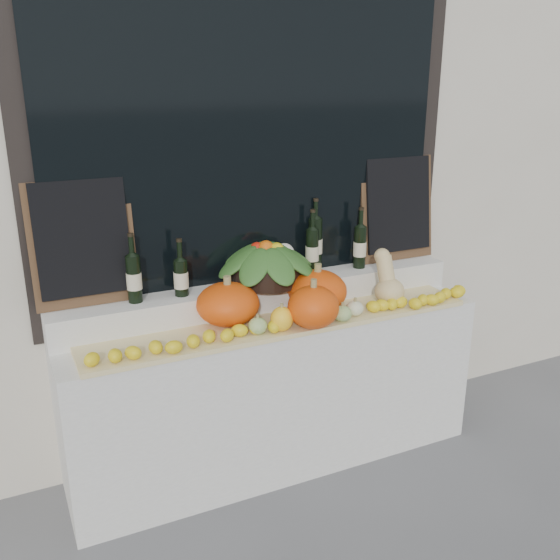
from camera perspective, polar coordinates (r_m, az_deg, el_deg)
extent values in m
cube|color=beige|center=(3.78, -5.51, 20.15)|extent=(7.00, 0.90, 4.50)
cube|color=black|center=(3.37, -2.62, 14.43)|extent=(2.40, 0.04, 2.10)
cube|color=black|center=(3.34, -2.41, 14.40)|extent=(2.20, 0.02, 2.00)
cube|color=silver|center=(3.55, -0.52, -10.08)|extent=(2.30, 0.55, 0.88)
cube|color=silver|center=(3.46, -1.59, -1.42)|extent=(2.30, 0.25, 0.16)
cube|color=tan|center=(3.25, 0.38, -4.05)|extent=(2.10, 0.32, 0.02)
ellipsoid|color=#E14C0B|center=(3.19, -4.79, -2.21)|extent=(0.39, 0.39, 0.22)
ellipsoid|color=#E14C0B|center=(3.36, 3.44, -1.01)|extent=(0.35, 0.35, 0.23)
ellipsoid|color=#E14C0B|center=(3.15, 3.06, -2.49)|extent=(0.34, 0.34, 0.22)
ellipsoid|color=#D5B87D|center=(3.52, 9.99, -1.03)|extent=(0.17, 0.17, 0.15)
cylinder|color=#D5B87D|center=(3.52, 9.63, 0.90)|extent=(0.09, 0.14, 0.18)
sphere|color=#D5B87D|center=(3.53, 9.32, 2.16)|extent=(0.09, 0.09, 0.09)
ellipsoid|color=#337222|center=(3.26, 5.73, -3.07)|extent=(0.10, 0.10, 0.08)
cylinder|color=olive|center=(3.24, 5.76, -2.20)|extent=(0.02, 0.02, 0.02)
ellipsoid|color=#337222|center=(3.09, -2.05, -4.20)|extent=(0.10, 0.10, 0.09)
cylinder|color=olive|center=(3.07, -2.07, -3.27)|extent=(0.02, 0.02, 0.02)
ellipsoid|color=beige|center=(3.18, 3.11, -3.63)|extent=(0.10, 0.10, 0.08)
cylinder|color=olive|center=(3.16, 3.13, -2.80)|extent=(0.02, 0.02, 0.02)
ellipsoid|color=yellow|center=(3.12, 0.16, -3.57)|extent=(0.12, 0.12, 0.13)
cylinder|color=olive|center=(3.09, 0.17, -2.30)|extent=(0.02, 0.02, 0.02)
ellipsoid|color=beige|center=(3.34, 6.86, -2.59)|extent=(0.09, 0.09, 0.08)
cylinder|color=olive|center=(3.32, 6.90, -1.76)|extent=(0.02, 0.02, 0.02)
cylinder|color=black|center=(3.41, -1.27, 0.73)|extent=(0.39, 0.39, 0.12)
cylinder|color=black|center=(3.19, -13.20, 0.09)|extent=(0.07, 0.07, 0.24)
cylinder|color=black|center=(3.14, -13.43, 3.05)|extent=(0.03, 0.03, 0.10)
cylinder|color=beige|center=(3.19, -13.19, -0.08)|extent=(0.08, 0.08, 0.08)
cylinder|color=black|center=(3.12, -13.51, 4.03)|extent=(0.03, 0.03, 0.02)
cylinder|color=black|center=(3.24, -9.04, 0.19)|extent=(0.07, 0.07, 0.19)
cylinder|color=black|center=(3.20, -9.17, 2.64)|extent=(0.03, 0.03, 0.10)
cylinder|color=beige|center=(3.24, -9.03, 0.02)|extent=(0.08, 0.08, 0.08)
cylinder|color=black|center=(3.18, -9.22, 3.61)|extent=(0.03, 0.03, 0.02)
cylinder|color=black|center=(3.60, 3.22, 3.28)|extent=(0.08, 0.08, 0.31)
cylinder|color=black|center=(3.55, 3.28, 6.45)|extent=(0.03, 0.03, 0.10)
cylinder|color=beige|center=(3.60, 3.22, 3.12)|extent=(0.08, 0.08, 0.08)
cylinder|color=black|center=(3.54, 3.30, 7.33)|extent=(0.03, 0.03, 0.02)
cylinder|color=black|center=(3.54, 2.95, 2.61)|extent=(0.07, 0.07, 0.26)
cylinder|color=black|center=(3.50, 3.00, 5.44)|extent=(0.03, 0.03, 0.10)
cylinder|color=beige|center=(3.54, 2.95, 2.46)|extent=(0.08, 0.08, 0.08)
cylinder|color=black|center=(3.48, 3.02, 6.34)|extent=(0.03, 0.03, 0.02)
cylinder|color=black|center=(3.68, 7.30, 2.99)|extent=(0.07, 0.07, 0.25)
cylinder|color=black|center=(3.64, 7.42, 5.62)|extent=(0.03, 0.03, 0.10)
cylinder|color=beige|center=(3.68, 7.30, 2.84)|extent=(0.08, 0.08, 0.08)
cylinder|color=black|center=(3.62, 7.45, 6.48)|extent=(0.03, 0.03, 0.02)
cube|color=#4C331E|center=(3.17, -17.59, 3.17)|extent=(0.50, 0.10, 0.62)
cube|color=black|center=(3.15, -17.60, 3.63)|extent=(0.44, 0.09, 0.56)
cube|color=#4C331E|center=(3.85, 10.63, 6.39)|extent=(0.50, 0.10, 0.62)
cube|color=black|center=(3.84, 10.79, 6.78)|extent=(0.44, 0.09, 0.56)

